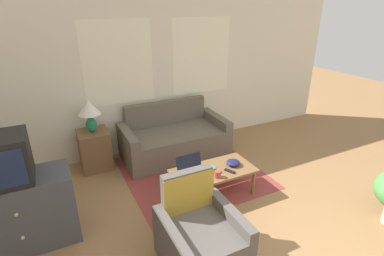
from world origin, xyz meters
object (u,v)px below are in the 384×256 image
couch (173,139)px  tv_remote (230,171)px  coffee_table (214,172)px  cup_navy (218,174)px  laptop (192,169)px  cup_yellow (213,169)px  armchair (200,238)px  television (6,159)px  table_lamp (89,111)px  snack_bowl (233,163)px

couch → tv_remote: 1.47m
coffee_table → cup_navy: (-0.05, -0.18, 0.08)m
laptop → cup_yellow: laptop is taller
armchair → laptop: armchair is taller
armchair → television: bearing=146.8°
table_lamp → tv_remote: size_ratio=3.21×
coffee_table → laptop: bearing=168.3°
television → coffee_table: size_ratio=0.44×
armchair → coffee_table: size_ratio=0.81×
couch → snack_bowl: bearing=-76.7°
television → table_lamp: 1.65m
table_lamp → cup_yellow: bearing=-49.9°
cup_yellow → tv_remote: (0.20, -0.10, -0.03)m
coffee_table → snack_bowl: (0.30, -0.01, 0.08)m
armchair → laptop: 1.06m
table_lamp → cup_navy: (1.24, -1.63, -0.52)m
laptop → cup_yellow: 0.28m
table_lamp → tv_remote: 2.22m
television → laptop: bearing=-1.8°
laptop → tv_remote: size_ratio=2.24×
armchair → television: (-1.57, 1.03, 0.77)m
coffee_table → cup_navy: cup_navy is taller
television → cup_navy: 2.31m
armchair → coffee_table: bearing=52.8°
television → laptop: size_ratio=1.38×
coffee_table → tv_remote: (0.17, -0.13, 0.05)m
cup_navy → armchair: bearing=-131.3°
table_lamp → cup_yellow: 2.01m
laptop → tv_remote: bearing=-23.0°
couch → snack_bowl: (0.31, -1.33, 0.15)m
table_lamp → coffee_table: 2.03m
coffee_table → cup_yellow: (-0.04, -0.04, 0.08)m
television → snack_bowl: size_ratio=2.57×
table_lamp → tv_remote: bearing=-47.5°
cup_yellow → snack_bowl: bearing=4.3°
table_lamp → snack_bowl: (1.59, -1.46, -0.53)m
couch → table_lamp: table_lamp is taller
couch → laptop: size_ratio=4.98×
coffee_table → television: bearing=176.9°
couch → television: size_ratio=3.60×
cup_yellow → table_lamp: bearing=130.1°
armchair → table_lamp: table_lamp is taller
table_lamp → coffee_table: size_ratio=0.45×
laptop → cup_navy: (0.25, -0.24, -0.01)m
couch → armchair: size_ratio=1.94×
snack_bowl → table_lamp: bearing=137.3°
couch → table_lamp: 1.44m
armchair → tv_remote: bearing=42.1°
table_lamp → cup_yellow: table_lamp is taller
snack_bowl → armchair: bearing=-137.8°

